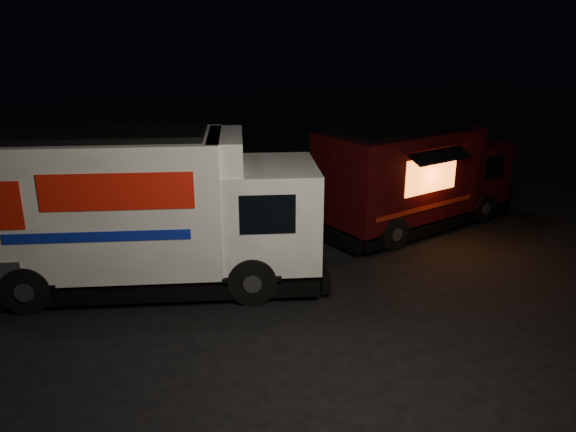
% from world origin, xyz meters
% --- Properties ---
extents(ground, '(80.00, 80.00, 0.00)m').
position_xyz_m(ground, '(0.00, 0.00, 0.00)').
color(ground, black).
rests_on(ground, ground).
extents(white_truck, '(8.13, 4.72, 3.49)m').
position_xyz_m(white_truck, '(-2.79, 2.31, 1.75)').
color(white_truck, white).
rests_on(white_truck, ground).
extents(red_truck, '(6.71, 3.78, 2.95)m').
position_xyz_m(red_truck, '(4.93, 3.58, 1.47)').
color(red_truck, '#33090B').
rests_on(red_truck, ground).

